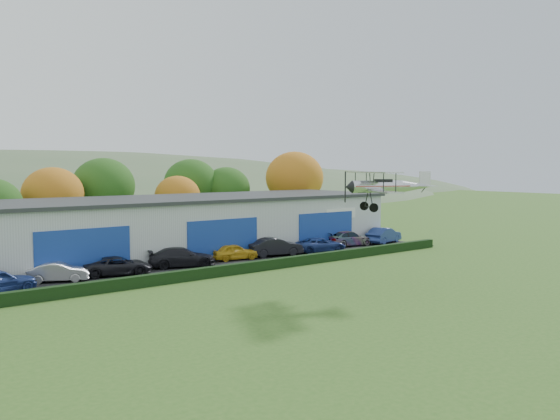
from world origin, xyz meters
TOP-DOWN VIEW (x-y plane):
  - ground at (0.00, 0.00)m, footprint 300.00×300.00m
  - apron at (3.00, 21.00)m, footprint 48.00×9.00m
  - hedge at (3.00, 16.20)m, footprint 46.00×0.60m
  - hangar at (5.00, 27.98)m, footprint 40.60×12.60m
  - tree_belt at (0.85, 40.62)m, footprint 75.70×13.22m
  - car_1 at (-9.05, 21.30)m, footprint 4.36×2.99m
  - car_2 at (-4.76, 21.10)m, footprint 5.40×3.56m
  - car_3 at (0.59, 21.29)m, footprint 5.84×3.82m
  - car_4 at (5.87, 21.56)m, footprint 4.31×2.30m
  - car_5 at (9.93, 21.09)m, footprint 5.30×2.76m
  - car_6 at (14.85, 20.35)m, footprint 5.29×3.41m
  - car_7 at (19.83, 21.69)m, footprint 5.47×2.59m
  - car_8 at (24.24, 20.87)m, footprint 5.32×2.99m
  - biplane at (7.43, 5.88)m, footprint 6.22×6.80m

SIDE VIEW (x-z plane):
  - ground at x=0.00m, z-range 0.00..0.00m
  - apron at x=3.00m, z-range 0.00..0.05m
  - hedge at x=3.00m, z-range 0.00..0.80m
  - car_6 at x=14.85m, z-range 0.05..1.41m
  - car_1 at x=-9.05m, z-range 0.05..1.41m
  - car_2 at x=-4.76m, z-range 0.05..1.43m
  - car_4 at x=5.87m, z-range 0.05..1.44m
  - car_7 at x=19.83m, z-range 0.05..1.59m
  - car_3 at x=0.59m, z-range 0.05..1.62m
  - car_8 at x=24.24m, z-range 0.05..1.71m
  - car_5 at x=9.93m, z-range 0.05..1.71m
  - hangar at x=5.00m, z-range 0.01..5.31m
  - tree_belt at x=0.85m, z-range 0.55..10.67m
  - biplane at x=7.43m, z-range 5.60..8.21m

